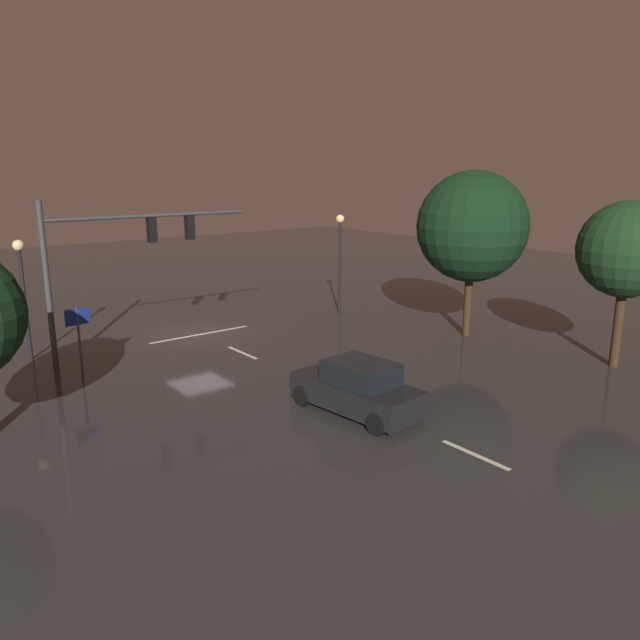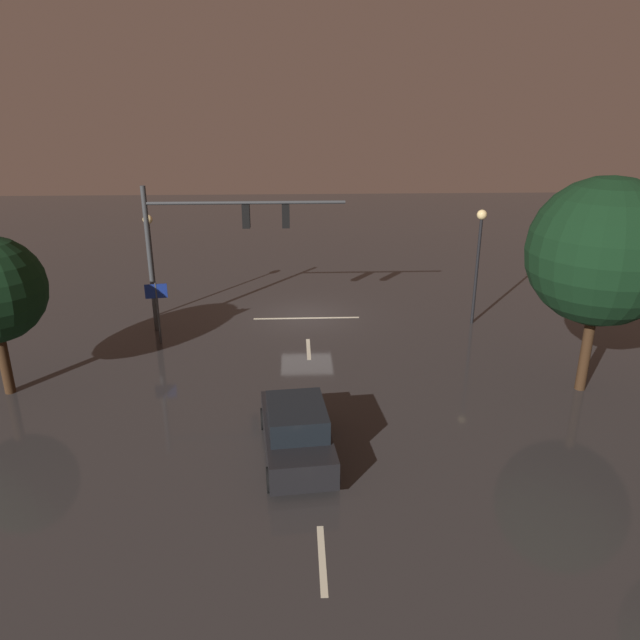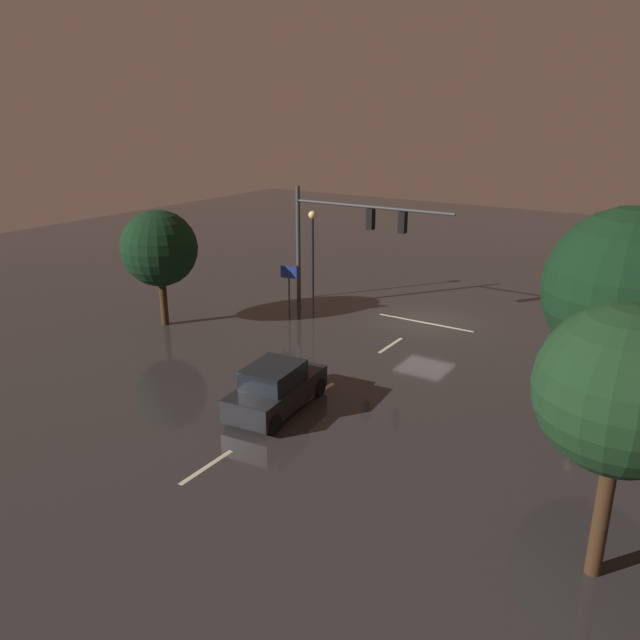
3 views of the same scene
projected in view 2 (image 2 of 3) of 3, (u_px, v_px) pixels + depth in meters
ground_plane at (306, 316)px, 28.21m from camera, size 80.00×80.00×0.00m
traffic_signal_assembly at (213, 232)px, 25.15m from camera, size 8.52×0.47×6.38m
lane_dash_far at (309, 349)px, 24.46m from camera, size 0.16×2.20×0.01m
lane_dash_mid at (313, 423)px, 18.84m from camera, size 0.16×2.20×0.01m
lane_dash_near at (322, 559)px, 13.21m from camera, size 0.16×2.20×0.01m
stop_bar at (306, 318)px, 27.96m from camera, size 5.00×0.16×0.01m
car_approaching at (296, 431)px, 16.83m from camera, size 2.27×4.50×1.70m
street_lamp_left_kerb at (479, 246)px, 26.11m from camera, size 0.44×0.44×5.24m
street_lamp_right_kerb at (150, 246)px, 27.21m from camera, size 0.44×0.44×4.83m
route_sign at (157, 300)px, 24.44m from camera, size 0.90×0.19×2.65m
tree_left_far at (603, 252)px, 19.35m from camera, size 4.93×4.93×7.47m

